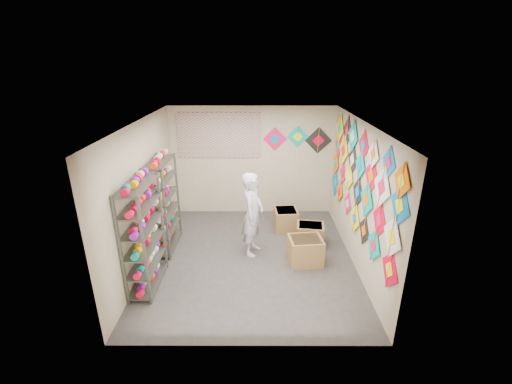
{
  "coord_description": "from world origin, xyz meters",
  "views": [
    {
      "loc": [
        0.11,
        -5.9,
        3.72
      ],
      "look_at": [
        0.1,
        0.3,
        1.3
      ],
      "focal_mm": 24.0,
      "sensor_mm": 36.0,
      "label": 1
    }
  ],
  "objects_px": {
    "carton_c": "(286,219)",
    "shopkeeper": "(253,214)",
    "shelf_rack_back": "(163,205)",
    "shelf_rack_front": "(144,236)",
    "carton_a": "(305,251)",
    "carton_b": "(310,234)"
  },
  "relations": [
    {
      "from": "carton_b",
      "to": "carton_c",
      "type": "bearing_deg",
      "value": 131.1
    },
    {
      "from": "shelf_rack_front",
      "to": "shopkeeper",
      "type": "bearing_deg",
      "value": 30.61
    },
    {
      "from": "shelf_rack_back",
      "to": "carton_b",
      "type": "bearing_deg",
      "value": 1.94
    },
    {
      "from": "carton_c",
      "to": "shelf_rack_front",
      "type": "bearing_deg",
      "value": -144.74
    },
    {
      "from": "carton_a",
      "to": "carton_c",
      "type": "relative_size",
      "value": 1.12
    },
    {
      "from": "shopkeeper",
      "to": "carton_a",
      "type": "relative_size",
      "value": 2.72
    },
    {
      "from": "shopkeeper",
      "to": "carton_a",
      "type": "height_order",
      "value": "shopkeeper"
    },
    {
      "from": "shelf_rack_front",
      "to": "carton_b",
      "type": "xyz_separation_m",
      "value": [
        3.03,
        1.4,
        -0.72
      ]
    },
    {
      "from": "shelf_rack_back",
      "to": "carton_b",
      "type": "relative_size",
      "value": 3.37
    },
    {
      "from": "shelf_rack_back",
      "to": "shopkeeper",
      "type": "xyz_separation_m",
      "value": [
        1.82,
        -0.23,
        -0.09
      ]
    },
    {
      "from": "shopkeeper",
      "to": "shelf_rack_back",
      "type": "bearing_deg",
      "value": 98.24
    },
    {
      "from": "shelf_rack_back",
      "to": "shelf_rack_front",
      "type": "bearing_deg",
      "value": -90.0
    },
    {
      "from": "shelf_rack_front",
      "to": "carton_c",
      "type": "height_order",
      "value": "shelf_rack_front"
    },
    {
      "from": "shelf_rack_front",
      "to": "carton_c",
      "type": "xyz_separation_m",
      "value": [
        2.57,
        2.11,
        -0.71
      ]
    },
    {
      "from": "carton_b",
      "to": "shopkeeper",
      "type": "bearing_deg",
      "value": -157.01
    },
    {
      "from": "shelf_rack_back",
      "to": "shopkeeper",
      "type": "relative_size",
      "value": 1.11
    },
    {
      "from": "shelf_rack_back",
      "to": "carton_c",
      "type": "bearing_deg",
      "value": 17.41
    },
    {
      "from": "carton_c",
      "to": "shopkeeper",
      "type": "bearing_deg",
      "value": -130.21
    },
    {
      "from": "carton_a",
      "to": "carton_c",
      "type": "height_order",
      "value": "carton_a"
    },
    {
      "from": "shelf_rack_front",
      "to": "carton_c",
      "type": "distance_m",
      "value": 3.39
    },
    {
      "from": "shelf_rack_back",
      "to": "carton_b",
      "type": "height_order",
      "value": "shelf_rack_back"
    },
    {
      "from": "shelf_rack_back",
      "to": "carton_c",
      "type": "distance_m",
      "value": 2.78
    }
  ]
}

